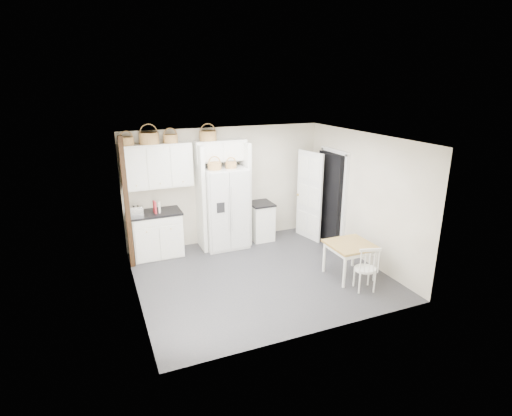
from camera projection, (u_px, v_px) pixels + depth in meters
name	position (u px, v px, depth m)	size (l,w,h in m)	color
floor	(260.00, 275.00, 7.64)	(4.50, 4.50, 0.00)	#2F2E36
ceiling	(261.00, 139.00, 6.85)	(4.50, 4.50, 0.00)	white
wall_back	(225.00, 185.00, 9.00)	(4.50, 4.50, 0.00)	#B3A890
wall_left	(132.00, 227.00, 6.42)	(4.00, 4.00, 0.00)	#B3A890
wall_right	(362.00, 197.00, 8.07)	(4.00, 4.00, 0.00)	#B3A890
refrigerator	(225.00, 208.00, 8.75)	(0.92, 0.74, 1.79)	silver
base_cab_left	(157.00, 235.00, 8.39)	(1.00, 0.63, 0.93)	white
base_cab_right	(261.00, 222.00, 9.28)	(0.48, 0.57, 0.84)	white
dining_table	(349.00, 260.00, 7.51)	(0.80, 0.80, 0.66)	#9E6E26
windsor_chair	(365.00, 269.00, 7.00)	(0.39, 0.35, 0.79)	white
counter_left	(155.00, 213.00, 8.24)	(1.04, 0.67, 0.04)	black
counter_right	(261.00, 204.00, 9.15)	(0.52, 0.61, 0.04)	black
toaster	(136.00, 211.00, 7.99)	(0.27, 0.16, 0.19)	silver
cookbook_red	(155.00, 207.00, 8.13)	(0.04, 0.17, 0.25)	#B7242F
cookbook_cream	(160.00, 207.00, 8.17)	(0.03, 0.14, 0.21)	white
basket_upper_a	(127.00, 141.00, 7.76)	(0.27, 0.27, 0.16)	olive
basket_upper_b	(149.00, 138.00, 7.90)	(0.39, 0.39, 0.23)	olive
basket_upper_c	(171.00, 139.00, 8.07)	(0.29, 0.29, 0.17)	olive
basket_bridge_a	(208.00, 136.00, 8.35)	(0.36, 0.36, 0.20)	olive
basket_fridge_a	(215.00, 166.00, 8.28)	(0.28, 0.28, 0.15)	olive
basket_fridge_b	(231.00, 165.00, 8.42)	(0.23, 0.23, 0.13)	olive
upper_cabinet	(157.00, 166.00, 8.12)	(1.40, 0.34, 0.90)	white
bridge_cabinet	(220.00, 150.00, 8.55)	(1.12, 0.34, 0.45)	white
fridge_panel_left	(201.00, 198.00, 8.54)	(0.08, 0.60, 2.30)	white
fridge_panel_right	(245.00, 193.00, 8.92)	(0.08, 0.60, 2.30)	white
trim_post	(127.00, 204.00, 7.62)	(0.09, 0.09, 2.60)	black
doorway_void	(331.00, 198.00, 9.00)	(0.18, 0.85, 2.05)	black
door_slab	(309.00, 196.00, 9.16)	(0.80, 0.04, 2.05)	white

